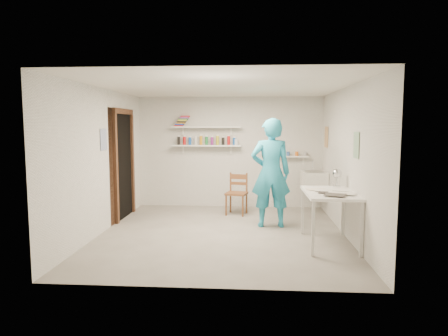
# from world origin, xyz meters

# --- Properties ---
(floor) EXTENTS (4.00, 4.50, 0.02)m
(floor) POSITION_xyz_m (0.00, 0.00, -0.01)
(floor) COLOR slate
(floor) RESTS_ON ground
(ceiling) EXTENTS (4.00, 4.50, 0.02)m
(ceiling) POSITION_xyz_m (0.00, 0.00, 2.41)
(ceiling) COLOR silver
(ceiling) RESTS_ON wall_back
(wall_back) EXTENTS (4.00, 0.02, 2.40)m
(wall_back) POSITION_xyz_m (0.00, 2.26, 1.20)
(wall_back) COLOR silver
(wall_back) RESTS_ON ground
(wall_front) EXTENTS (4.00, 0.02, 2.40)m
(wall_front) POSITION_xyz_m (0.00, -2.26, 1.20)
(wall_front) COLOR silver
(wall_front) RESTS_ON ground
(wall_left) EXTENTS (0.02, 4.50, 2.40)m
(wall_left) POSITION_xyz_m (-2.01, 0.00, 1.20)
(wall_left) COLOR silver
(wall_left) RESTS_ON ground
(wall_right) EXTENTS (0.02, 4.50, 2.40)m
(wall_right) POSITION_xyz_m (2.01, 0.00, 1.20)
(wall_right) COLOR silver
(wall_right) RESTS_ON ground
(doorway_recess) EXTENTS (0.02, 0.90, 2.00)m
(doorway_recess) POSITION_xyz_m (-1.99, 1.05, 1.00)
(doorway_recess) COLOR black
(doorway_recess) RESTS_ON wall_left
(corridor_box) EXTENTS (1.40, 1.50, 2.10)m
(corridor_box) POSITION_xyz_m (-2.70, 1.05, 1.05)
(corridor_box) COLOR brown
(corridor_box) RESTS_ON ground
(door_lintel) EXTENTS (0.06, 1.05, 0.10)m
(door_lintel) POSITION_xyz_m (-1.97, 1.05, 2.05)
(door_lintel) COLOR brown
(door_lintel) RESTS_ON wall_left
(door_jamb_near) EXTENTS (0.06, 0.10, 2.00)m
(door_jamb_near) POSITION_xyz_m (-1.97, 0.55, 1.00)
(door_jamb_near) COLOR brown
(door_jamb_near) RESTS_ON ground
(door_jamb_far) EXTENTS (0.06, 0.10, 2.00)m
(door_jamb_far) POSITION_xyz_m (-1.97, 1.55, 1.00)
(door_jamb_far) COLOR brown
(door_jamb_far) RESTS_ON ground
(shelf_lower) EXTENTS (1.50, 0.22, 0.03)m
(shelf_lower) POSITION_xyz_m (-0.50, 2.13, 1.35)
(shelf_lower) COLOR white
(shelf_lower) RESTS_ON wall_back
(shelf_upper) EXTENTS (1.50, 0.22, 0.03)m
(shelf_upper) POSITION_xyz_m (-0.50, 2.13, 1.75)
(shelf_upper) COLOR white
(shelf_upper) RESTS_ON wall_back
(ledge_shelf) EXTENTS (0.70, 0.14, 0.03)m
(ledge_shelf) POSITION_xyz_m (1.35, 2.17, 1.12)
(ledge_shelf) COLOR white
(ledge_shelf) RESTS_ON wall_back
(poster_left) EXTENTS (0.01, 0.28, 0.36)m
(poster_left) POSITION_xyz_m (-1.99, 0.05, 1.55)
(poster_left) COLOR #334C7F
(poster_left) RESTS_ON wall_left
(poster_right_a) EXTENTS (0.01, 0.34, 0.42)m
(poster_right_a) POSITION_xyz_m (1.99, 1.80, 1.55)
(poster_right_a) COLOR #995933
(poster_right_a) RESTS_ON wall_right
(poster_right_b) EXTENTS (0.01, 0.30, 0.38)m
(poster_right_b) POSITION_xyz_m (1.99, -0.55, 1.50)
(poster_right_b) COLOR #3F724C
(poster_right_b) RESTS_ON wall_right
(belfast_sink) EXTENTS (0.48, 0.60, 0.30)m
(belfast_sink) POSITION_xyz_m (1.75, 1.70, 0.70)
(belfast_sink) COLOR white
(belfast_sink) RESTS_ON wall_right
(man) EXTENTS (0.73, 0.50, 1.91)m
(man) POSITION_xyz_m (0.81, 0.53, 0.96)
(man) COLOR #269CC0
(man) RESTS_ON ground
(wall_clock) EXTENTS (0.35, 0.06, 0.34)m
(wall_clock) POSITION_xyz_m (0.83, 0.75, 1.27)
(wall_clock) COLOR beige
(wall_clock) RESTS_ON man
(wooden_chair) EXTENTS (0.47, 0.46, 0.86)m
(wooden_chair) POSITION_xyz_m (0.18, 1.44, 0.43)
(wooden_chair) COLOR brown
(wooden_chair) RESTS_ON ground
(work_table) EXTENTS (0.72, 1.21, 0.81)m
(work_table) POSITION_xyz_m (1.64, -0.52, 0.40)
(work_table) COLOR white
(work_table) RESTS_ON ground
(desk_lamp) EXTENTS (0.15, 0.15, 0.15)m
(desk_lamp) POSITION_xyz_m (1.84, -0.03, 1.03)
(desk_lamp) COLOR silver
(desk_lamp) RESTS_ON work_table
(spray_cans) EXTENTS (1.34, 0.06, 0.17)m
(spray_cans) POSITION_xyz_m (-0.50, 2.13, 1.45)
(spray_cans) COLOR black
(spray_cans) RESTS_ON shelf_lower
(book_stack) EXTENTS (0.32, 0.14, 0.22)m
(book_stack) POSITION_xyz_m (-1.03, 2.13, 1.88)
(book_stack) COLOR red
(book_stack) RESTS_ON shelf_upper
(ledge_pots) EXTENTS (0.48, 0.07, 0.09)m
(ledge_pots) POSITION_xyz_m (1.35, 2.17, 1.18)
(ledge_pots) COLOR silver
(ledge_pots) RESTS_ON ledge_shelf
(papers) EXTENTS (0.30, 0.22, 0.03)m
(papers) POSITION_xyz_m (1.64, -0.52, 0.82)
(papers) COLOR silver
(papers) RESTS_ON work_table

